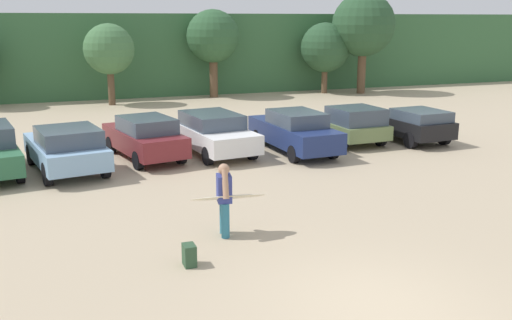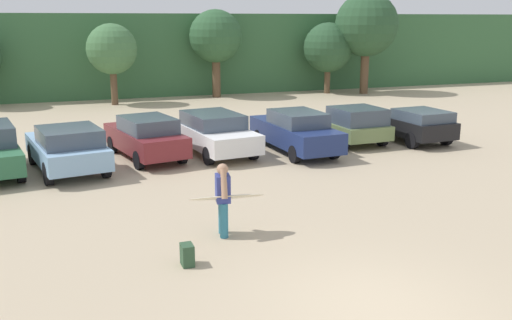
{
  "view_description": "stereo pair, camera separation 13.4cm",
  "coord_description": "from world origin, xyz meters",
  "px_view_note": "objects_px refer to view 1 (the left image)",
  "views": [
    {
      "loc": [
        -5.12,
        -7.85,
        4.87
      ],
      "look_at": [
        0.4,
        7.24,
        0.92
      ],
      "focal_mm": 40.31,
      "sensor_mm": 36.0,
      "label": 1
    },
    {
      "loc": [
        -5.0,
        -7.89,
        4.87
      ],
      "look_at": [
        0.4,
        7.24,
        0.92
      ],
      "focal_mm": 40.31,
      "sensor_mm": 36.0,
      "label": 2
    }
  ],
  "objects_px": {
    "parked_car_navy": "(294,131)",
    "parked_car_sky_blue": "(66,148)",
    "parked_car_black": "(410,123)",
    "person_adult": "(224,195)",
    "parked_car_olive_green": "(348,124)",
    "backpack_dropped": "(189,255)",
    "surfboard_cream": "(228,197)",
    "parked_car_white": "(213,132)",
    "parked_car_maroon": "(145,137)"
  },
  "relations": [
    {
      "from": "parked_car_maroon",
      "to": "person_adult",
      "type": "bearing_deg",
      "value": 171.7
    },
    {
      "from": "parked_car_maroon",
      "to": "parked_car_black",
      "type": "bearing_deg",
      "value": -104.94
    },
    {
      "from": "parked_car_sky_blue",
      "to": "surfboard_cream",
      "type": "relative_size",
      "value": 2.59
    },
    {
      "from": "parked_car_sky_blue",
      "to": "surfboard_cream",
      "type": "distance_m",
      "value": 7.88
    },
    {
      "from": "parked_car_sky_blue",
      "to": "parked_car_white",
      "type": "xyz_separation_m",
      "value": [
        5.2,
        0.94,
        -0.01
      ]
    },
    {
      "from": "parked_car_maroon",
      "to": "parked_car_olive_green",
      "type": "xyz_separation_m",
      "value": [
        8.14,
        -0.03,
        -0.03
      ]
    },
    {
      "from": "parked_car_white",
      "to": "person_adult",
      "type": "relative_size",
      "value": 2.72
    },
    {
      "from": "parked_car_white",
      "to": "person_adult",
      "type": "height_order",
      "value": "person_adult"
    },
    {
      "from": "person_adult",
      "to": "parked_car_white",
      "type": "bearing_deg",
      "value": -94.74
    },
    {
      "from": "parked_car_white",
      "to": "surfboard_cream",
      "type": "xyz_separation_m",
      "value": [
        -1.97,
        -8.13,
        0.11
      ]
    },
    {
      "from": "parked_car_sky_blue",
      "to": "backpack_dropped",
      "type": "height_order",
      "value": "parked_car_sky_blue"
    },
    {
      "from": "parked_car_sky_blue",
      "to": "parked_car_navy",
      "type": "height_order",
      "value": "parked_car_navy"
    },
    {
      "from": "parked_car_maroon",
      "to": "parked_car_white",
      "type": "xyz_separation_m",
      "value": [
        2.51,
        -0.07,
        0.01
      ]
    },
    {
      "from": "parked_car_white",
      "to": "parked_car_olive_green",
      "type": "distance_m",
      "value": 5.64
    },
    {
      "from": "parked_car_sky_blue",
      "to": "parked_car_maroon",
      "type": "bearing_deg",
      "value": -79.1
    },
    {
      "from": "parked_car_white",
      "to": "person_adult",
      "type": "distance_m",
      "value": 8.36
    },
    {
      "from": "backpack_dropped",
      "to": "parked_car_navy",
      "type": "bearing_deg",
      "value": 54.75
    },
    {
      "from": "parked_car_navy",
      "to": "parked_car_black",
      "type": "relative_size",
      "value": 1.19
    },
    {
      "from": "person_adult",
      "to": "surfboard_cream",
      "type": "relative_size",
      "value": 0.95
    },
    {
      "from": "parked_car_sky_blue",
      "to": "parked_car_black",
      "type": "bearing_deg",
      "value": -98.17
    },
    {
      "from": "parked_car_white",
      "to": "person_adult",
      "type": "xyz_separation_m",
      "value": [
        -2.06,
        -8.1,
        0.16
      ]
    },
    {
      "from": "parked_car_maroon",
      "to": "surfboard_cream",
      "type": "bearing_deg",
      "value": 172.29
    },
    {
      "from": "surfboard_cream",
      "to": "parked_car_maroon",
      "type": "bearing_deg",
      "value": -79.43
    },
    {
      "from": "parked_car_olive_green",
      "to": "parked_car_black",
      "type": "height_order",
      "value": "parked_car_olive_green"
    },
    {
      "from": "parked_car_sky_blue",
      "to": "parked_car_white",
      "type": "relative_size",
      "value": 1.0
    },
    {
      "from": "parked_car_white",
      "to": "parked_car_olive_green",
      "type": "height_order",
      "value": "parked_car_white"
    },
    {
      "from": "parked_car_navy",
      "to": "person_adult",
      "type": "height_order",
      "value": "person_adult"
    },
    {
      "from": "parked_car_sky_blue",
      "to": "parked_car_black",
      "type": "xyz_separation_m",
      "value": [
        13.35,
        0.37,
        -0.07
      ]
    },
    {
      "from": "parked_car_maroon",
      "to": "backpack_dropped",
      "type": "relative_size",
      "value": 10.15
    },
    {
      "from": "parked_car_black",
      "to": "parked_car_maroon",
      "type": "bearing_deg",
      "value": 83.31
    },
    {
      "from": "backpack_dropped",
      "to": "parked_car_maroon",
      "type": "bearing_deg",
      "value": 85.71
    },
    {
      "from": "parked_car_olive_green",
      "to": "backpack_dropped",
      "type": "height_order",
      "value": "parked_car_olive_green"
    },
    {
      "from": "backpack_dropped",
      "to": "parked_car_white",
      "type": "bearing_deg",
      "value": 71.21
    },
    {
      "from": "parked_car_sky_blue",
      "to": "parked_car_white",
      "type": "distance_m",
      "value": 5.29
    },
    {
      "from": "parked_car_maroon",
      "to": "parked_car_olive_green",
      "type": "relative_size",
      "value": 1.12
    },
    {
      "from": "backpack_dropped",
      "to": "surfboard_cream",
      "type": "bearing_deg",
      "value": 47.02
    },
    {
      "from": "parked_car_navy",
      "to": "parked_car_black",
      "type": "bearing_deg",
      "value": -90.84
    },
    {
      "from": "parked_car_black",
      "to": "surfboard_cream",
      "type": "distance_m",
      "value": 12.63
    },
    {
      "from": "parked_car_white",
      "to": "parked_car_black",
      "type": "xyz_separation_m",
      "value": [
        8.15,
        -0.58,
        -0.06
      ]
    },
    {
      "from": "parked_car_maroon",
      "to": "parked_car_navy",
      "type": "distance_m",
      "value": 5.5
    },
    {
      "from": "parked_car_sky_blue",
      "to": "parked_car_black",
      "type": "relative_size",
      "value": 1.14
    },
    {
      "from": "parked_car_black",
      "to": "backpack_dropped",
      "type": "distance_m",
      "value": 14.44
    },
    {
      "from": "person_adult",
      "to": "parked_car_maroon",
      "type": "bearing_deg",
      "value": -77.36
    },
    {
      "from": "parked_car_sky_blue",
      "to": "backpack_dropped",
      "type": "bearing_deg",
      "value": -176.63
    },
    {
      "from": "parked_car_olive_green",
      "to": "backpack_dropped",
      "type": "distance_m",
      "value": 13.01
    },
    {
      "from": "parked_car_sky_blue",
      "to": "parked_car_black",
      "type": "height_order",
      "value": "parked_car_sky_blue"
    },
    {
      "from": "parked_car_maroon",
      "to": "parked_car_black",
      "type": "distance_m",
      "value": 10.67
    },
    {
      "from": "parked_car_black",
      "to": "person_adult",
      "type": "xyz_separation_m",
      "value": [
        -10.2,
        -7.53,
        0.23
      ]
    },
    {
      "from": "parked_car_navy",
      "to": "backpack_dropped",
      "type": "relative_size",
      "value": 10.81
    },
    {
      "from": "parked_car_navy",
      "to": "parked_car_sky_blue",
      "type": "bearing_deg",
      "value": 88.29
    }
  ]
}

